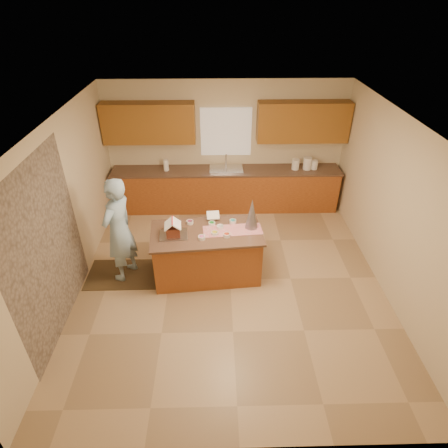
{
  "coord_description": "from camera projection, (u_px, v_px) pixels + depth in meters",
  "views": [
    {
      "loc": [
        -0.22,
        -4.85,
        4.25
      ],
      "look_at": [
        -0.1,
        0.2,
        1.0
      ],
      "focal_mm": 30.09,
      "sensor_mm": 36.0,
      "label": 1
    }
  ],
  "objects": [
    {
      "name": "wall_back",
      "position": [
        226.0,
        145.0,
        7.96
      ],
      "size": [
        5.5,
        5.5,
        0.0
      ],
      "primitive_type": "plane",
      "color": "beige",
      "rests_on": "floor"
    },
    {
      "name": "island_base",
      "position": [
        207.0,
        254.0,
        6.29
      ],
      "size": [
        1.78,
        1.0,
        0.84
      ],
      "primitive_type": "cube",
      "rotation": [
        0.0,
        0.0,
        0.09
      ],
      "color": "#A25821",
      "rests_on": "floor"
    },
    {
      "name": "window_curtain",
      "position": [
        226.0,
        132.0,
        7.78
      ],
      "size": [
        1.05,
        0.03,
        1.0
      ],
      "primitive_type": "cube",
      "color": "white",
      "rests_on": "wall_back"
    },
    {
      "name": "table_runner",
      "position": [
        233.0,
        230.0,
        6.08
      ],
      "size": [
        0.98,
        0.42,
        0.01
      ],
      "primitive_type": "cube",
      "rotation": [
        0.0,
        0.0,
        0.09
      ],
      "color": "#B70D22",
      "rests_on": "island_top"
    },
    {
      "name": "sink",
      "position": [
        226.0,
        171.0,
        7.96
      ],
      "size": [
        0.7,
        0.45,
        0.12
      ],
      "primitive_type": "cube",
      "color": "silver",
      "rests_on": "back_counter_top"
    },
    {
      "name": "ceiling",
      "position": [
        232.0,
        123.0,
        4.92
      ],
      "size": [
        5.5,
        5.5,
        0.0
      ],
      "primitive_type": "plane",
      "color": "silver",
      "rests_on": "floor"
    },
    {
      "name": "rug",
      "position": [
        124.0,
        274.0,
        6.49
      ],
      "size": [
        1.23,
        0.8,
        0.01
      ],
      "primitive_type": "cube",
      "color": "black",
      "rests_on": "floor"
    },
    {
      "name": "candy_bowls",
      "position": [
        214.0,
        228.0,
        6.08
      ],
      "size": [
        0.83,
        0.57,
        0.05
      ],
      "color": "green",
      "rests_on": "island_top"
    },
    {
      "name": "wall_left",
      "position": [
        64.0,
        214.0,
        5.6
      ],
      "size": [
        5.5,
        5.5,
        0.0
      ],
      "primitive_type": "plane",
      "color": "beige",
      "rests_on": "floor"
    },
    {
      "name": "canister_b",
      "position": [
        307.0,
        163.0,
        7.91
      ],
      "size": [
        0.18,
        0.18,
        0.26
      ],
      "primitive_type": "cylinder",
      "color": "white",
      "rests_on": "back_counter_top"
    },
    {
      "name": "upper_cabinet_left",
      "position": [
        149.0,
        123.0,
        7.48
      ],
      "size": [
        1.85,
        0.35,
        0.8
      ],
      "primitive_type": "cube",
      "color": "brown",
      "rests_on": "wall_back"
    },
    {
      "name": "baking_tray",
      "position": [
        173.0,
        235.0,
        5.95
      ],
      "size": [
        0.46,
        0.36,
        0.02
      ],
      "primitive_type": "cube",
      "rotation": [
        0.0,
        0.0,
        0.09
      ],
      "color": "silver",
      "rests_on": "island_top"
    },
    {
      "name": "cookbook",
      "position": [
        213.0,
        215.0,
        6.31
      ],
      "size": [
        0.22,
        0.18,
        0.09
      ],
      "primitive_type": "cube",
      "rotation": [
        -1.13,
        0.0,
        0.09
      ],
      "color": "white",
      "rests_on": "island_top"
    },
    {
      "name": "boy",
      "position": [
        119.0,
        230.0,
        6.0
      ],
      "size": [
        0.66,
        0.78,
        1.81
      ],
      "primitive_type": "imported",
      "rotation": [
        0.0,
        0.0,
        -1.99
      ],
      "color": "#94B8D2",
      "rests_on": "rug"
    },
    {
      "name": "canister_c",
      "position": [
        314.0,
        165.0,
        7.93
      ],
      "size": [
        0.14,
        0.14,
        0.2
      ],
      "primitive_type": "cylinder",
      "color": "white",
      "rests_on": "back_counter_top"
    },
    {
      "name": "gingerbread_house",
      "position": [
        173.0,
        229.0,
        5.88
      ],
      "size": [
        0.28,
        0.29,
        0.27
      ],
      "color": "#582917",
      "rests_on": "baking_tray"
    },
    {
      "name": "back_counter_base",
      "position": [
        226.0,
        190.0,
        8.2
      ],
      "size": [
        4.8,
        0.6,
        0.88
      ],
      "primitive_type": "cube",
      "color": "#A25821",
      "rests_on": "floor"
    },
    {
      "name": "upper_cabinet_right",
      "position": [
        303.0,
        122.0,
        7.55
      ],
      "size": [
        1.85,
        0.35,
        0.8
      ],
      "primitive_type": "cube",
      "color": "brown",
      "rests_on": "wall_back"
    },
    {
      "name": "back_counter_top",
      "position": [
        226.0,
        171.0,
        7.96
      ],
      "size": [
        4.85,
        0.63,
        0.04
      ],
      "primitive_type": "cube",
      "color": "brown",
      "rests_on": "back_counter_base"
    },
    {
      "name": "floor",
      "position": [
        230.0,
        280.0,
        6.38
      ],
      "size": [
        5.5,
        5.5,
        0.0
      ],
      "primitive_type": "plane",
      "color": "tan",
      "rests_on": "ground"
    },
    {
      "name": "stone_accent",
      "position": [
        47.0,
        251.0,
        4.99
      ],
      "size": [
        0.0,
        2.5,
        2.5
      ],
      "primitive_type": "plane",
      "rotation": [
        1.57,
        0.0,
        1.57
      ],
      "color": "gray",
      "rests_on": "wall_left"
    },
    {
      "name": "tinsel_tree",
      "position": [
        252.0,
        214.0,
        6.01
      ],
      "size": [
        0.23,
        0.23,
        0.52
      ],
      "primitive_type": "cone",
      "rotation": [
        0.0,
        0.0,
        0.09
      ],
      "color": "#A9A7B3",
      "rests_on": "island_top"
    },
    {
      "name": "island_top",
      "position": [
        206.0,
        233.0,
        6.05
      ],
      "size": [
        1.86,
        1.09,
        0.04
      ],
      "primitive_type": "cube",
      "rotation": [
        0.0,
        0.0,
        0.09
      ],
      "color": "brown",
      "rests_on": "island_base"
    },
    {
      "name": "wall_front",
      "position": [
        243.0,
        370.0,
        3.34
      ],
      "size": [
        5.5,
        5.5,
        0.0
      ],
      "primitive_type": "plane",
      "color": "beige",
      "rests_on": "floor"
    },
    {
      "name": "faucet",
      "position": [
        226.0,
        160.0,
        8.02
      ],
      "size": [
        0.03,
        0.03,
        0.28
      ],
      "primitive_type": "cylinder",
      "color": "silver",
      "rests_on": "back_counter_top"
    },
    {
      "name": "wall_right",
      "position": [
        395.0,
        210.0,
        5.7
      ],
      "size": [
        5.5,
        5.5,
        0.0
      ],
      "primitive_type": "plane",
      "color": "beige",
      "rests_on": "floor"
    },
    {
      "name": "canister_a",
      "position": [
        296.0,
        164.0,
        7.92
      ],
      "size": [
        0.16,
        0.16,
        0.22
      ],
      "primitive_type": "cylinder",
      "color": "white",
      "rests_on": "back_counter_top"
    },
    {
      "name": "paper_towel",
      "position": [
        166.0,
        165.0,
        7.86
      ],
      "size": [
        0.11,
        0.11,
        0.24
      ],
      "primitive_type": "cylinder",
      "color": "white",
      "rests_on": "back_counter_top"
    }
  ]
}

